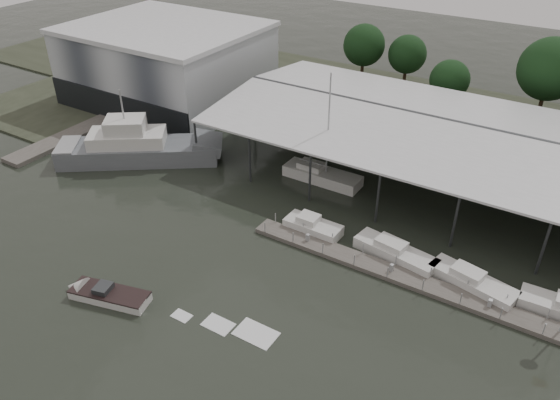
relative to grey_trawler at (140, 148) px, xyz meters
The scene contains 13 objects.
ground 22.96m from the grey_trawler, 37.25° to the right, with size 200.00×200.00×0.00m, color black.
land_strip_far 33.56m from the grey_trawler, 57.05° to the left, with size 140.00×30.00×0.30m.
land_strip_west 27.13m from the grey_trawler, 143.45° to the left, with size 20.00×40.00×0.30m.
storage_warehouse 19.17m from the grey_trawler, 121.28° to the left, with size 24.50×20.50×10.50m.
covered_boat_shed 38.24m from the grey_trawler, 21.85° to the left, with size 58.24×24.00×6.96m.
trawler_dock 11.84m from the grey_trawler, behind, with size 3.00×18.00×0.50m.
floating_dock 33.49m from the grey_trawler, ahead, with size 28.00×2.00×1.40m.
grey_trawler is the anchor object (origin of this frame).
white_sailboat 20.97m from the grey_trawler, 19.10° to the left, with size 8.53×2.60×12.29m.
speedboat_underway 23.36m from the grey_trawler, 52.87° to the right, with size 17.78×6.23×2.00m.
moored_cruiser_0 23.77m from the grey_trawler, ahead, with size 5.36×2.27×1.70m.
moored_cruiser_1 31.69m from the grey_trawler, ahead, with size 7.68×3.34×1.70m.
moored_cruiser_2 38.40m from the grey_trawler, ahead, with size 7.41×3.70×1.70m.
Camera 1 is at (24.86, -24.83, 29.55)m, focal length 35.00 mm.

